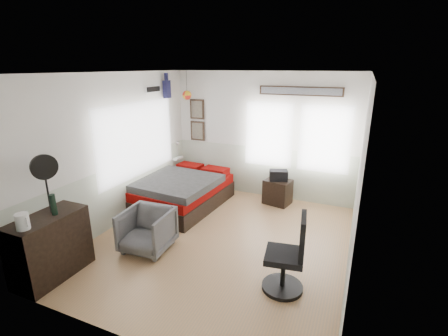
% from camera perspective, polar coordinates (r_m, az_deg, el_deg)
% --- Properties ---
extents(ground_plane, '(4.00, 4.50, 0.01)m').
position_cam_1_polar(ground_plane, '(5.55, -0.70, -12.74)').
color(ground_plane, tan).
extents(room_shell, '(4.02, 4.52, 2.71)m').
position_cam_1_polar(room_shell, '(5.13, -0.71, 4.23)').
color(room_shell, white).
rests_on(room_shell, ground_plane).
extents(wall_decor, '(3.55, 1.32, 1.44)m').
position_cam_1_polar(wall_decor, '(7.07, -2.54, 11.88)').
color(wall_decor, black).
rests_on(wall_decor, room_shell).
extents(bed, '(1.57, 2.10, 0.64)m').
position_cam_1_polar(bed, '(6.77, -7.30, -4.11)').
color(bed, black).
rests_on(bed, ground_plane).
extents(dresser, '(0.48, 1.00, 0.90)m').
position_cam_1_polar(dresser, '(5.10, -28.17, -12.06)').
color(dresser, black).
rests_on(dresser, ground_plane).
extents(armchair, '(0.76, 0.78, 0.67)m').
position_cam_1_polar(armchair, '(5.30, -13.37, -10.58)').
color(armchair, '#59585D').
rests_on(armchair, ground_plane).
extents(nightstand, '(0.60, 0.51, 0.52)m').
position_cam_1_polar(nightstand, '(6.93, 9.41, -4.14)').
color(nightstand, black).
rests_on(nightstand, ground_plane).
extents(task_chair, '(0.54, 0.54, 1.07)m').
position_cam_1_polar(task_chair, '(4.35, 11.30, -15.65)').
color(task_chair, black).
rests_on(task_chair, ground_plane).
extents(kettle, '(0.18, 0.15, 0.20)m').
position_cam_1_polar(kettle, '(4.64, -31.92, -8.00)').
color(kettle, silver).
rests_on(kettle, dresser).
extents(bottle, '(0.07, 0.07, 0.29)m').
position_cam_1_polar(bottle, '(4.85, -27.80, -5.72)').
color(bottle, black).
rests_on(bottle, dresser).
extents(stand_fan, '(0.20, 0.32, 0.82)m').
position_cam_1_polar(stand_fan, '(4.78, -29.06, 0.04)').
color(stand_fan, black).
rests_on(stand_fan, dresser).
extents(black_bag, '(0.42, 0.34, 0.21)m').
position_cam_1_polar(black_bag, '(6.81, 9.56, -1.26)').
color(black_bag, black).
rests_on(black_bag, nightstand).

